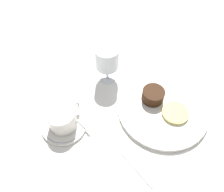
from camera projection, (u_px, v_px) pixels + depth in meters
name	position (u px, v px, depth m)	size (l,w,h in m)	color
ground_plane	(158.00, 106.00, 0.69)	(3.00, 3.00, 0.00)	white
dinner_plate	(163.00, 109.00, 0.67)	(0.27, 0.27, 0.01)	white
saucer	(64.00, 125.00, 0.64)	(0.13, 0.13, 0.01)	white
coffee_cup	(62.00, 118.00, 0.61)	(0.11, 0.08, 0.06)	white
spoon	(74.00, 116.00, 0.65)	(0.02, 0.12, 0.00)	silver
wine_glass	(107.00, 60.00, 0.68)	(0.08, 0.08, 0.13)	silver
fork	(122.00, 153.00, 0.59)	(0.05, 0.19, 0.01)	silver
dessert_cake	(154.00, 94.00, 0.67)	(0.07, 0.07, 0.04)	#381E0F
pineapple_slice	(176.00, 112.00, 0.65)	(0.08, 0.08, 0.01)	#EFE075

